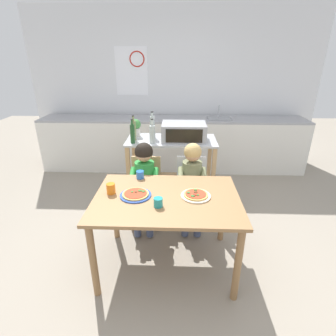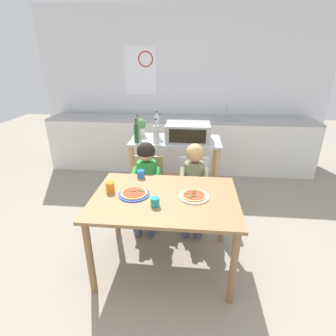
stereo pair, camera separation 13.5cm
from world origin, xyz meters
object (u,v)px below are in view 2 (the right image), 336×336
object	(u,v)px
child_in_green_shirt	(146,175)
toaster_oven	(188,132)
drinking_cup_teal	(155,202)
bottle_brown_beer	(156,134)
potted_herb_plant	(141,127)
bottle_tall_green_wine	(157,126)
dining_chair_right	(193,187)
dining_table	(165,207)
pizza_plate_blue_rimmed	(134,194)
pizza_plate_cream	(194,196)
kitchen_island_cart	(175,161)
bottle_dark_olive_oil	(136,133)
drinking_cup_blue	(141,174)
drinking_cup_orange	(110,187)
child_in_olive_shirt	(194,177)
dining_chair_left	(148,186)
bottle_clear_vinegar	(138,129)

from	to	relation	value
child_in_green_shirt	toaster_oven	bearing A→B (deg)	52.73
toaster_oven	drinking_cup_teal	size ratio (longest dim) A/B	7.06
bottle_brown_beer	potted_herb_plant	distance (m)	0.38
toaster_oven	bottle_tall_green_wine	world-z (taller)	bottle_tall_green_wine
dining_chair_right	dining_table	bearing A→B (deg)	-108.92
pizza_plate_blue_rimmed	pizza_plate_cream	size ratio (longest dim) A/B	1.05
child_in_green_shirt	pizza_plate_cream	distance (m)	0.81
potted_herb_plant	drinking_cup_teal	world-z (taller)	potted_herb_plant
pizza_plate_blue_rimmed	pizza_plate_cream	xyz separation A→B (m)	(0.54, 0.01, -0.00)
kitchen_island_cart	child_in_green_shirt	world-z (taller)	child_in_green_shirt
toaster_oven	dining_table	distance (m)	1.26
bottle_dark_olive_oil	bottle_tall_green_wine	bearing A→B (deg)	48.17
potted_herb_plant	drinking_cup_blue	size ratio (longest dim) A/B	2.92
pizza_plate_blue_rimmed	drinking_cup_teal	xyz separation A→B (m)	(0.22, -0.17, 0.03)
drinking_cup_orange	potted_herb_plant	bearing A→B (deg)	88.19
dining_chair_right	child_in_olive_shirt	world-z (taller)	child_in_olive_shirt
potted_herb_plant	pizza_plate_blue_rimmed	size ratio (longest dim) A/B	0.82
bottle_tall_green_wine	dining_table	size ratio (longest dim) A/B	0.27
drinking_cup_teal	toaster_oven	bearing A→B (deg)	80.39
toaster_oven	drinking_cup_teal	distance (m)	1.40
child_in_green_shirt	dining_chair_left	bearing A→B (deg)	90.00
dining_table	drinking_cup_teal	xyz separation A→B (m)	(-0.06, -0.16, 0.14)
potted_herb_plant	drinking_cup_orange	world-z (taller)	potted_herb_plant
potted_herb_plant	drinking_cup_orange	bearing A→B (deg)	-91.81
bottle_clear_vinegar	bottle_brown_beer	size ratio (longest dim) A/B	1.05
child_in_green_shirt	drinking_cup_blue	world-z (taller)	child_in_green_shirt
bottle_clear_vinegar	bottle_dark_olive_oil	distance (m)	0.13
bottle_tall_green_wine	drinking_cup_blue	xyz separation A→B (m)	(-0.05, -0.92, -0.27)
bottle_clear_vinegar	bottle_brown_beer	distance (m)	0.27
kitchen_island_cart	bottle_brown_beer	distance (m)	0.50
drinking_cup_teal	pizza_plate_blue_rimmed	bearing A→B (deg)	141.51
bottle_clear_vinegar	dining_chair_left	distance (m)	0.74
drinking_cup_teal	dining_chair_left	bearing A→B (deg)	103.62
pizza_plate_cream	drinking_cup_blue	xyz separation A→B (m)	(-0.54, 0.36, 0.03)
bottle_brown_beer	dining_chair_left	size ratio (longest dim) A/B	0.37
dining_chair_right	pizza_plate_cream	distance (m)	0.79
pizza_plate_cream	drinking_cup_orange	size ratio (longest dim) A/B	2.77
toaster_oven	pizza_plate_blue_rimmed	bearing A→B (deg)	-110.57
bottle_clear_vinegar	child_in_green_shirt	world-z (taller)	bottle_clear_vinegar
potted_herb_plant	pizza_plate_blue_rimmed	world-z (taller)	potted_herb_plant
potted_herb_plant	pizza_plate_cream	distance (m)	1.54
bottle_dark_olive_oil	child_in_green_shirt	size ratio (longest dim) A/B	0.29
child_in_green_shirt	drinking_cup_teal	xyz separation A→B (m)	(0.22, -0.77, 0.12)
dining_chair_left	child_in_olive_shirt	distance (m)	0.58
kitchen_island_cart	bottle_clear_vinegar	distance (m)	0.65
dining_table	drinking_cup_blue	size ratio (longest dim) A/B	16.46
pizza_plate_blue_rimmed	toaster_oven	bearing A→B (deg)	69.43
bottle_tall_green_wine	dining_chair_left	xyz separation A→B (m)	(-0.04, -0.57, -0.58)
bottle_brown_beer	drinking_cup_blue	size ratio (longest dim) A/B	3.84
child_in_green_shirt	pizza_plate_blue_rimmed	xyz separation A→B (m)	(0.00, -0.60, 0.09)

